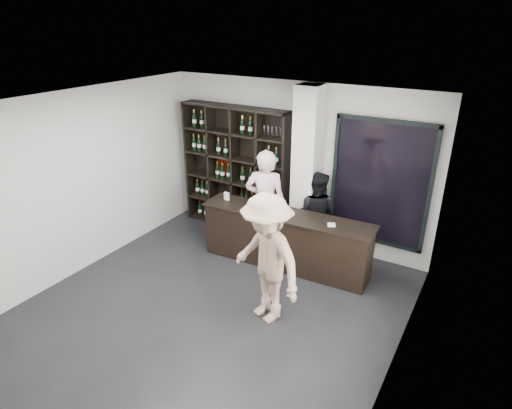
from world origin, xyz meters
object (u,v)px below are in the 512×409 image
Objects in this scene: tasting_counter at (285,240)px; taster_black at (316,214)px; taster_pink at (265,204)px; customer at (267,259)px; wine_shelf at (236,170)px.

taster_black is at bearing 65.86° from tasting_counter.
tasting_counter is 1.52× the size of taster_pink.
taster_pink is 0.90m from taster_black.
customer is at bearing 100.71° from taster_pink.
tasting_counter is at bearing 126.93° from customer.
wine_shelf is 1.85m from tasting_counter.
taster_pink is 1.02× the size of customer.
customer reaches higher than tasting_counter.
tasting_counter is 0.72m from taster_pink.
wine_shelf is at bearing -50.98° from taster_pink.
tasting_counter is at bearing 138.71° from taster_pink.
customer is at bearing -76.46° from tasting_counter.
taster_black reaches higher than tasting_counter.
tasting_counter is (1.50, -0.82, -0.72)m from wine_shelf.
taster_pink is 1.79m from customer.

